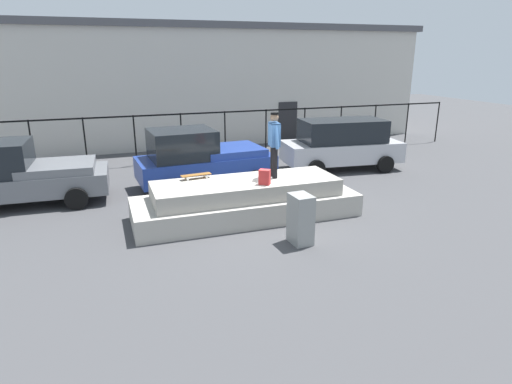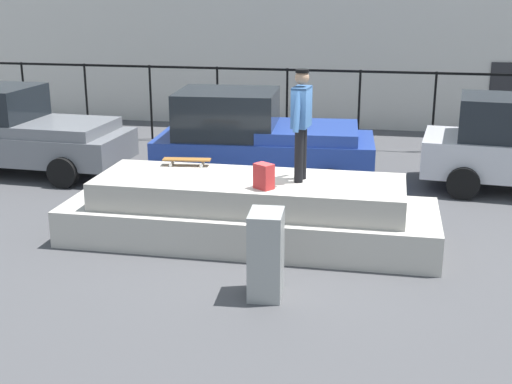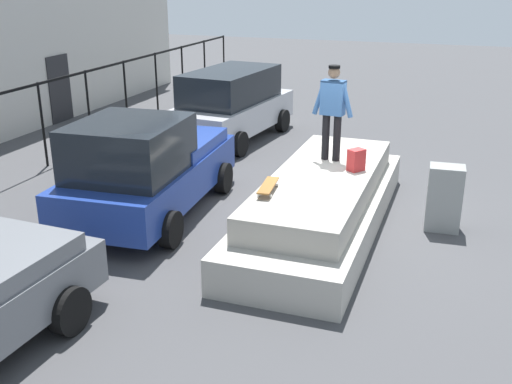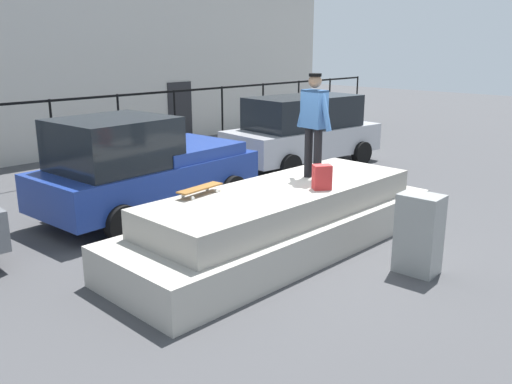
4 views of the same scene
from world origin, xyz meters
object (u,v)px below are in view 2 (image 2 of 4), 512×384
object	(u,v)px
skateboard	(187,160)
car_blue_pickup_mid	(257,140)
backpack	(264,176)
car_grey_pickup_near	(15,131)
utility_box	(266,254)
skateboarder	(301,117)

from	to	relation	value
skateboard	car_blue_pickup_mid	size ratio (longest dim) A/B	0.18
backpack	car_grey_pickup_near	world-z (taller)	car_grey_pickup_near
skateboard	backpack	xyz separation A→B (m)	(1.56, -1.12, 0.10)
car_blue_pickup_mid	utility_box	size ratio (longest dim) A/B	3.85
skateboard	car_blue_pickup_mid	xyz separation A→B (m)	(0.72, 2.62, -0.18)
skateboarder	car_blue_pickup_mid	xyz separation A→B (m)	(-1.33, 3.17, -1.10)
car_grey_pickup_near	car_blue_pickup_mid	world-z (taller)	car_blue_pickup_mid
backpack	car_grey_pickup_near	bearing A→B (deg)	4.40
backpack	car_blue_pickup_mid	size ratio (longest dim) A/B	0.09
skateboarder	skateboard	distance (m)	2.31
backpack	skateboarder	bearing A→B (deg)	-95.05
skateboard	utility_box	size ratio (longest dim) A/B	0.71
skateboarder	utility_box	bearing A→B (deg)	-94.50
car_grey_pickup_near	utility_box	xyz separation A→B (m)	(6.63, -5.31, -0.33)
car_grey_pickup_near	car_blue_pickup_mid	bearing A→B (deg)	-0.14
skateboard	backpack	world-z (taller)	backpack
skateboarder	car_blue_pickup_mid	bearing A→B (deg)	112.68
skateboard	car_grey_pickup_near	bearing A→B (deg)	150.96
car_grey_pickup_near	utility_box	world-z (taller)	car_grey_pickup_near
car_grey_pickup_near	skateboarder	bearing A→B (deg)	-25.14
car_grey_pickup_near	backpack	bearing A→B (deg)	-30.80
skateboard	car_grey_pickup_near	world-z (taller)	car_grey_pickup_near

